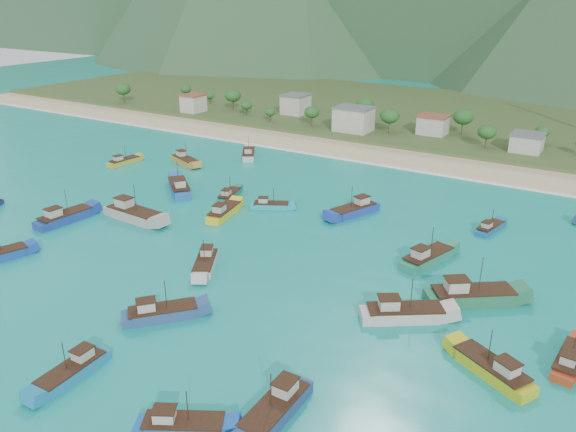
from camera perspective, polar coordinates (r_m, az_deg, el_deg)
The scene contains 27 objects.
ground at distance 93.58m, azimuth -1.82°, elevation -6.12°, with size 600.00×600.00×0.00m, color #0C8589.
beach at distance 160.80m, azimuth 13.95°, elevation 5.36°, with size 400.00×18.00×1.20m, color beige.
land at distance 218.17m, azimuth 19.15°, elevation 9.04°, with size 400.00×110.00×2.40m, color #385123.
surf_line at distance 152.12m, azimuth 12.80°, elevation 4.53°, with size 400.00×2.50×0.08m, color white.
village at distance 178.28m, azimuth 18.81°, elevation 7.97°, with size 218.65×25.67×7.38m.
vegetation at distance 185.18m, azimuth 13.40°, elevation 9.20°, with size 275.71×26.16×8.42m.
boat_1 at distance 65.68m, azimuth -1.26°, elevation -19.10°, with size 3.40×11.27×6.65m.
boat_2 at distance 157.06m, azimuth -10.42°, elevation 5.55°, with size 11.20×6.87×6.37m.
boat_3 at distance 75.85m, azimuth -21.03°, elevation -14.56°, with size 3.33×9.97×5.82m.
boat_5 at distance 160.47m, azimuth -16.33°, elevation 5.31°, with size 3.61×9.50×5.48m.
boat_7 at distance 65.02m, azimuth -10.72°, elevation -20.27°, with size 9.82×7.28×5.71m.
boat_9 at distance 161.16m, azimuth -4.02°, elevation 6.27°, with size 8.58×10.71×6.35m.
boat_11 at distance 134.49m, azimuth -10.99°, elevation 2.83°, with size 12.12×11.12×7.52m.
boat_12 at distance 97.06m, azimuth -8.38°, elevation -4.83°, with size 7.61×10.16×5.93m.
boat_14 at distance 83.95m, azimuth -12.74°, elevation -9.64°, with size 9.57×10.26×6.41m.
boat_16 at distance 128.63m, azimuth -5.98°, elevation 2.05°, with size 5.05×9.43×5.34m.
boat_18 at distance 120.15m, azimuth -15.44°, elevation 0.16°, with size 14.04×4.83×8.18m.
boat_19 at distance 89.93m, azimuth 18.10°, elevation -7.77°, with size 13.27×11.26×8.00m.
boat_20 at distance 119.31m, azimuth 6.75°, elevation 0.56°, with size 7.43×12.24×6.96m.
boat_21 at distance 81.07m, azimuth 26.73°, elevation -13.06°, with size 3.65×9.61×5.55m.
boat_23 at distance 118.43m, azimuth -6.52°, elevation 0.35°, with size 5.26×11.23×6.39m.
boat_24 at distance 122.07m, azimuth -1.79°, elevation 1.03°, with size 8.64×6.19×5.00m.
boat_25 at distance 75.51m, azimuth 20.03°, elevation -14.48°, with size 11.08×8.00×6.42m.
boat_26 at distance 83.29m, azimuth 11.63°, elevation -9.71°, with size 11.91×9.75×7.10m.
boat_28 at distance 117.34m, azimuth 19.81°, elevation -1.21°, with size 4.13×8.56×4.86m.
boat_29 at distance 123.38m, azimuth -21.75°, elevation -0.17°, with size 4.52×12.29×7.11m.
boat_31 at distance 100.45m, azimuth 13.97°, elevation -4.20°, with size 6.74×12.15×6.89m.
Camera 1 is at (45.98, -68.72, 43.84)m, focal length 35.00 mm.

